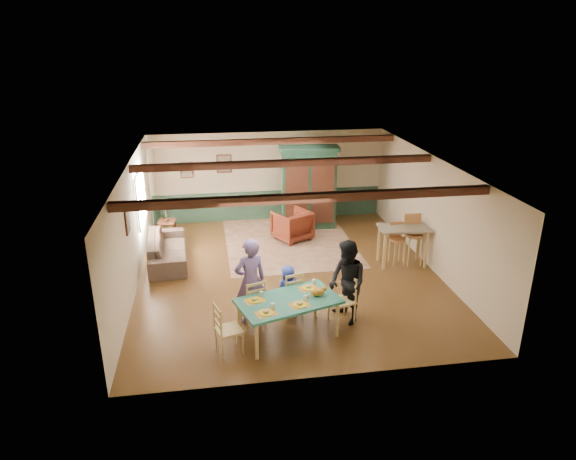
{
  "coord_description": "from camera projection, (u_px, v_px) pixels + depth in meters",
  "views": [
    {
      "loc": [
        -1.72,
        -10.97,
        5.35
      ],
      "look_at": [
        -0.02,
        -0.07,
        1.15
      ],
      "focal_mm": 32.0,
      "sensor_mm": 36.0,
      "label": 1
    }
  ],
  "objects": [
    {
      "name": "place_setting_near_left",
      "position": [
        266.0,
        311.0,
        9.0
      ],
      "size": [
        0.48,
        0.42,
        0.11
      ],
      "primitive_type": null,
      "rotation": [
        0.0,
        0.0,
        0.31
      ],
      "color": "gold",
      "rests_on": "dining_table"
    },
    {
      "name": "dining_table",
      "position": [
        288.0,
        318.0,
        9.6
      ],
      "size": [
        2.07,
        1.54,
        0.77
      ],
      "primitive_type": null,
      "rotation": [
        0.0,
        0.0,
        0.31
      ],
      "color": "#206651",
      "rests_on": "floor"
    },
    {
      "name": "ceiling_beam_mid",
      "position": [
        286.0,
        163.0,
        11.73
      ],
      "size": [
        6.95,
        0.16,
        0.16
      ],
      "primitive_type": "cube",
      "color": "#33170E",
      "rests_on": "ceiling"
    },
    {
      "name": "person_woman",
      "position": [
        347.0,
        282.0,
        9.97
      ],
      "size": [
        0.86,
        0.98,
        1.69
      ],
      "primitive_type": "imported",
      "rotation": [
        0.0,
        0.0,
        -1.26
      ],
      "color": "black",
      "rests_on": "floor"
    },
    {
      "name": "table_lamp",
      "position": [
        166.0,
        212.0,
        14.0
      ],
      "size": [
        0.32,
        0.32,
        0.52
      ],
      "primitive_type": null,
      "rotation": [
        0.0,
        0.0,
        0.12
      ],
      "color": "tan",
      "rests_on": "end_table"
    },
    {
      "name": "end_table",
      "position": [
        168.0,
        231.0,
        14.2
      ],
      "size": [
        0.5,
        0.5,
        0.57
      ],
      "primitive_type": null,
      "rotation": [
        0.0,
        0.0,
        -0.08
      ],
      "color": "#33170E",
      "rests_on": "floor"
    },
    {
      "name": "picture_back_a",
      "position": [
        224.0,
        164.0,
        15.12
      ],
      "size": [
        0.45,
        0.04,
        0.55
      ],
      "primitive_type": null,
      "color": "gray",
      "rests_on": "wall_back"
    },
    {
      "name": "window_left",
      "position": [
        141.0,
        198.0,
        12.8
      ],
      "size": [
        0.06,
        1.6,
        1.3
      ],
      "primitive_type": null,
      "color": "white",
      "rests_on": "wall_left"
    },
    {
      "name": "picture_left_wall",
      "position": [
        127.0,
        221.0,
        10.61
      ],
      "size": [
        0.04,
        0.42,
        0.52
      ],
      "primitive_type": null,
      "color": "gray",
      "rests_on": "wall_left"
    },
    {
      "name": "wall_right",
      "position": [
        432.0,
        213.0,
        12.31
      ],
      "size": [
        0.02,
        8.0,
        2.7
      ],
      "primitive_type": "cube",
      "color": "beige",
      "rests_on": "floor"
    },
    {
      "name": "wall_back",
      "position": [
        268.0,
        177.0,
        15.5
      ],
      "size": [
        7.0,
        0.02,
        2.7
      ],
      "primitive_type": "cube",
      "color": "beige",
      "rests_on": "floor"
    },
    {
      "name": "bar_stool_right",
      "position": [
        414.0,
        240.0,
        12.61
      ],
      "size": [
        0.46,
        0.5,
        1.25
      ],
      "primitive_type": null,
      "rotation": [
        0.0,
        0.0,
        -0.04
      ],
      "color": "#C2824B",
      "rests_on": "floor"
    },
    {
      "name": "dining_chair_end_right",
      "position": [
        342.0,
        300.0,
        10.06
      ],
      "size": [
        0.56,
        0.55,
        0.97
      ],
      "primitive_type": null,
      "rotation": [
        0.0,
        0.0,
        -1.26
      ],
      "color": "tan",
      "rests_on": "floor"
    },
    {
      "name": "ceiling_beam_back",
      "position": [
        272.0,
        141.0,
        14.13
      ],
      "size": [
        6.95,
        0.16,
        0.16
      ],
      "primitive_type": "cube",
      "color": "#33170E",
      "rests_on": "ceiling"
    },
    {
      "name": "armoire",
      "position": [
        309.0,
        188.0,
        14.89
      ],
      "size": [
        1.75,
        0.81,
        2.41
      ],
      "primitive_type": "cube",
      "rotation": [
        0.0,
        0.0,
        -0.07
      ],
      "color": "#143323",
      "rests_on": "floor"
    },
    {
      "name": "place_setting_far_right",
      "position": [
        308.0,
        286.0,
        9.9
      ],
      "size": [
        0.48,
        0.42,
        0.11
      ],
      "primitive_type": null,
      "rotation": [
        0.0,
        0.0,
        0.31
      ],
      "color": "gold",
      "rests_on": "dining_table"
    },
    {
      "name": "armchair",
      "position": [
        292.0,
        225.0,
        14.21
      ],
      "size": [
        1.22,
        1.23,
        0.84
      ],
      "primitive_type": "imported",
      "rotation": [
        0.0,
        0.0,
        -2.66
      ],
      "color": "#45150D",
      "rests_on": "floor"
    },
    {
      "name": "floor",
      "position": [
        288.0,
        274.0,
        12.28
      ],
      "size": [
        8.0,
        8.0,
        0.0
      ],
      "primitive_type": "plane",
      "color": "#492D14",
      "rests_on": "ground"
    },
    {
      "name": "ceiling_beam_front",
      "position": [
        308.0,
        198.0,
        9.23
      ],
      "size": [
        6.95,
        0.16,
        0.16
      ],
      "primitive_type": "cube",
      "color": "#33170E",
      "rests_on": "ceiling"
    },
    {
      "name": "counter_table",
      "position": [
        402.0,
        246.0,
        12.62
      ],
      "size": [
        1.23,
        0.77,
        0.99
      ],
      "primitive_type": null,
      "rotation": [
        0.0,
        0.0,
        -0.07
      ],
      "color": "tan",
      "rests_on": "floor"
    },
    {
      "name": "wainscot_back",
      "position": [
        268.0,
        205.0,
        15.8
      ],
      "size": [
        6.95,
        0.03,
        0.9
      ],
      "primitive_type": "cube",
      "color": "#203C2D",
      "rests_on": "floor"
    },
    {
      "name": "picture_back_b",
      "position": [
        187.0,
        170.0,
        15.02
      ],
      "size": [
        0.38,
        0.04,
        0.48
      ],
      "primitive_type": null,
      "color": "gray",
      "rests_on": "wall_back"
    },
    {
      "name": "dining_chair_far_right",
      "position": [
        290.0,
        292.0,
        10.36
      ],
      "size": [
        0.55,
        0.56,
        0.97
      ],
      "primitive_type": null,
      "rotation": [
        0.0,
        0.0,
        3.45
      ],
      "color": "tan",
      "rests_on": "floor"
    },
    {
      "name": "place_setting_far_left",
      "position": [
        255.0,
        298.0,
        9.43
      ],
      "size": [
        0.48,
        0.42,
        0.11
      ],
      "primitive_type": null,
      "rotation": [
        0.0,
        0.0,
        0.31
      ],
      "color": "gold",
      "rests_on": "dining_table"
    },
    {
      "name": "sofa",
      "position": [
        167.0,
        249.0,
        12.84
      ],
      "size": [
        1.05,
        2.37,
        0.68
      ],
      "primitive_type": "imported",
      "rotation": [
        0.0,
        0.0,
        1.63
      ],
      "color": "#413229",
      "rests_on": "floor"
    },
    {
      "name": "wall_left",
      "position": [
        132.0,
        229.0,
        11.3
      ],
      "size": [
        0.02,
        8.0,
        2.7
      ],
      "primitive_type": "cube",
      "color": "beige",
      "rests_on": "floor"
    },
    {
      "name": "bar_stool_left",
      "position": [
        397.0,
        244.0,
        12.65
      ],
      "size": [
        0.42,
        0.45,
        1.05
      ],
      "primitive_type": null,
      "rotation": [
        0.0,
        0.0,
        0.12
      ],
      "color": "#C2824B",
      "rests_on": "floor"
    },
    {
      "name": "cat",
      "position": [
        318.0,
        292.0,
        9.58
      ],
      "size": [
        0.4,
        0.25,
        0.18
      ],
      "primitive_type": null,
      "rotation": [
        0.0,
        0.0,
        0.31
      ],
      "color": "#BF7921",
      "rests_on": "dining_table"
    },
    {
      "name": "dining_chair_end_left",
      "position": [
        229.0,
        329.0,
        9.07
      ],
      "size": [
        0.56,
        0.55,
        0.97
      ],
      "primitive_type": null,
      "rotation": [
        0.0,
        0.0,
        1.88
      ],
      "color": "tan",
      "rests_on": "floor"
    },
    {
      "name": "area_rug",
      "position": [
        289.0,
        242.0,
        14.15
      ],
      "size": [
        3.46,
        4.09,
        0.01
      ],
      "primitive_type": "cube",
      "rotation": [
        0.0,
        0.0,
        0.01
      ],
      "color": "tan",
      "rests_on": "floor"
    },
    {
      "name": "ceiling",
      "position": [
        288.0,
        163.0,
        11.32
      ],
      "size": [
        7.0,
        8.0,
        0.02
      ],
      "primitive_type": "cube",
      "color": "silver",
      "rests_on": "wall_back"
    },
    {
      "name": "person_child",
      "position": [
        288.0,
        289.0,
        10.41
      ],
      "size": [
        0.58,
        0.47,
        1.03
      ],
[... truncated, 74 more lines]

